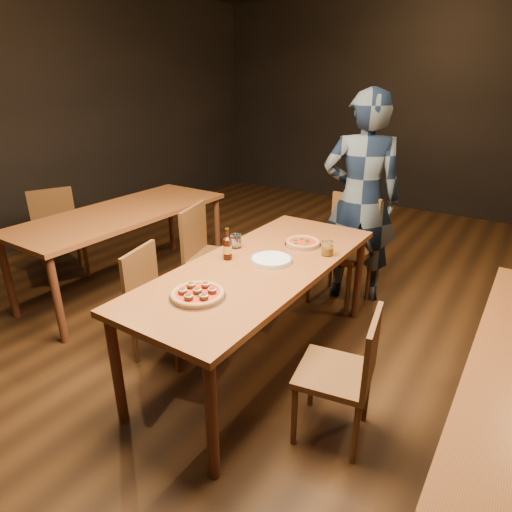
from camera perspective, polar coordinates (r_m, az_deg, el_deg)
The scene contains 16 objects.
ground at distance 3.15m, azimuth 0.52°, elevation -13.58°, with size 9.00×9.00×0.00m, color black.
room_shell at distance 2.54m, azimuth 0.68°, elevation 22.47°, with size 9.00×9.00×9.00m.
table_main at distance 2.81m, azimuth 0.57°, elevation -2.34°, with size 0.80×2.00×0.75m.
table_left at distance 4.11m, azimuth -17.36°, elevation 4.82°, with size 0.80×2.00×0.75m.
chair_main_nw at distance 3.06m, azimuth -12.00°, elevation -6.12°, with size 0.39×0.39×0.84m, color #572816, non-canonical shape.
chair_main_sw at distance 3.61m, azimuth -5.25°, elevation -0.17°, with size 0.44×0.44×0.94m, color #572816, non-canonical shape.
chair_main_e at distance 2.41m, azimuth 10.40°, elevation -15.00°, with size 0.38×0.38×0.82m, color #572816, non-canonical shape.
chair_end at distance 3.76m, azimuth 11.26°, elevation 0.75°, with size 0.45×0.45×0.97m, color #572816, non-canonical shape.
chair_nbr_left at distance 4.64m, azimuth -24.77°, elevation 2.73°, with size 0.42×0.42×0.89m, color #572816, non-canonical shape.
pizza_meatball at distance 2.37m, azimuth -7.80°, elevation -5.03°, with size 0.32×0.32×0.06m.
pizza_margherita at distance 3.10m, azimuth 6.27°, elevation 1.80°, with size 0.26×0.26×0.03m.
plate_stack at distance 2.80m, azimuth 2.04°, elevation -0.50°, with size 0.27×0.27×0.03m, color white.
beer_bottle at distance 2.82m, azimuth -3.83°, elevation 1.01°, with size 0.06×0.06×0.21m.
water_glass at distance 3.03m, azimuth -2.70°, elevation 2.02°, with size 0.08×0.08×0.10m, color white.
amber_glass at distance 2.93m, azimuth 9.50°, elevation 1.03°, with size 0.08×0.08×0.10m, color #A26C12.
diner at distance 3.77m, azimuth 13.78°, elevation 7.24°, with size 0.66×0.43×1.81m, color black.
Camera 1 is at (1.39, -2.13, 1.86)m, focal length 30.00 mm.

